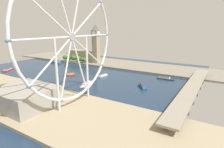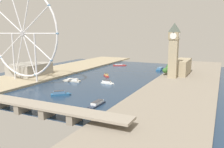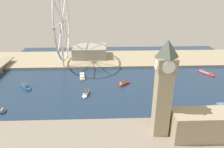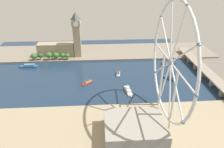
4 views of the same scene
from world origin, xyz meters
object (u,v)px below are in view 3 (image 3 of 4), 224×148
object	(u,v)px
ferris_wheel	(62,22)
tour_boat_0	(124,83)
tour_boat_1	(86,93)
tour_boat_2	(206,73)
clock_tower	(163,88)
parliament_block	(212,125)
riverside_hall	(90,51)
tour_boat_3	(25,86)
tour_boat_6	(82,76)

from	to	relation	value
ferris_wheel	tour_boat_0	bearing A→B (deg)	-133.33
tour_boat_1	tour_boat_2	bearing A→B (deg)	115.64
clock_tower	parliament_block	bearing A→B (deg)	-100.11
riverside_hall	tour_boat_3	xyz separation A→B (m)	(-124.28, 77.81, -9.98)
riverside_hall	clock_tower	bearing A→B (deg)	-161.55
clock_tower	ferris_wheel	xyz separation A→B (m)	(193.37, 114.85, 24.13)
tour_boat_1	tour_boat_2	distance (m)	189.22
tour_boat_3	tour_boat_2	bearing A→B (deg)	58.07
ferris_wheel	tour_boat_2	world-z (taller)	ferris_wheel
parliament_block	tour_boat_2	xyz separation A→B (m)	(146.88, -64.05, -13.45)
ferris_wheel	riverside_hall	bearing A→B (deg)	-52.13
clock_tower	tour_boat_3	bearing A→B (deg)	56.74
parliament_block	tour_boat_6	distance (m)	188.72
tour_boat_6	tour_boat_2	bearing A→B (deg)	-96.06
tour_boat_0	tour_boat_1	xyz separation A→B (m)	(-27.29, 49.92, -0.23)
tour_boat_3	tour_boat_1	bearing A→B (deg)	34.55
tour_boat_0	tour_boat_3	bearing A→B (deg)	141.15
ferris_wheel	tour_boat_6	world-z (taller)	ferris_wheel
clock_tower	riverside_hall	xyz separation A→B (m)	(224.45, 74.88, -34.89)
clock_tower	ferris_wheel	size ratio (longest dim) A/B	0.64
parliament_block	tour_boat_3	world-z (taller)	parliament_block
clock_tower	tour_boat_2	size ratio (longest dim) A/B	2.75
tour_boat_2	tour_boat_3	size ratio (longest dim) A/B	1.41
tour_boat_1	tour_boat_6	distance (m)	55.65
tour_boat_1	tour_boat_6	bearing A→B (deg)	-163.35
tour_boat_0	tour_boat_6	distance (m)	65.39
tour_boat_6	parliament_block	bearing A→B (deg)	-146.37
parliament_block	tour_boat_1	world-z (taller)	parliament_block
riverside_hall	tour_boat_0	world-z (taller)	riverside_hall
riverside_hall	tour_boat_6	distance (m)	91.84
tour_boat_1	tour_boat_6	world-z (taller)	tour_boat_1
clock_tower	tour_boat_2	world-z (taller)	clock_tower
tour_boat_0	tour_boat_6	bearing A→B (deg)	113.71
ferris_wheel	riverside_hall	size ratio (longest dim) A/B	2.20
tour_boat_1	tour_boat_3	size ratio (longest dim) A/B	1.01
riverside_hall	tour_boat_1	distance (m)	146.26
parliament_block	clock_tower	bearing A→B (deg)	79.89
riverside_hall	tour_boat_0	xyz separation A→B (m)	(-118.58, -52.79, -9.99)
riverside_hall	tour_boat_6	bearing A→B (deg)	175.92
parliament_block	tour_boat_6	xyz separation A→B (m)	(141.14, 124.57, -13.35)
parliament_block	riverside_hall	size ratio (longest dim) A/B	1.17
tour_boat_2	tour_boat_6	world-z (taller)	tour_boat_6
ferris_wheel	tour_boat_0	world-z (taller)	ferris_wheel
parliament_block	riverside_hall	world-z (taller)	parliament_block
riverside_hall	tour_boat_3	distance (m)	146.97
tour_boat_6	riverside_hall	bearing A→B (deg)	-11.88
parliament_block	tour_boat_0	world-z (taller)	parliament_block
tour_boat_6	tour_boat_3	bearing A→B (deg)	107.21
tour_boat_3	ferris_wheel	bearing A→B (deg)	117.44
clock_tower	tour_boat_0	distance (m)	117.08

